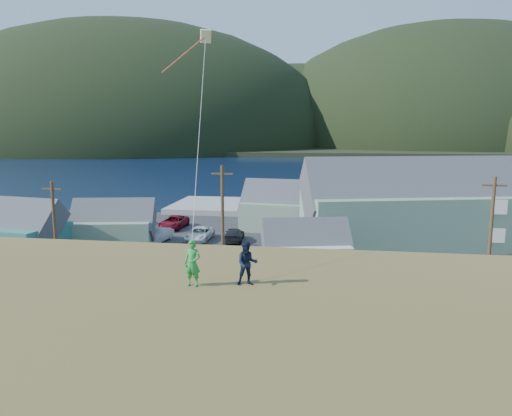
{
  "coord_description": "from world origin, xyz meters",
  "views": [
    {
      "loc": [
        5.05,
        -34.19,
        12.55
      ],
      "look_at": [
        1.57,
        -11.55,
        8.8
      ],
      "focal_mm": 35.0,
      "sensor_mm": 36.0,
      "label": 1
    }
  ],
  "objects_px": {
    "shed_teal": "(16,231)",
    "kite_flyer_green": "(193,263)",
    "shed_palegreen_near": "(114,225)",
    "kite_flyer_navy": "(247,263)",
    "shed_palegreen_far": "(288,207)",
    "wharf": "(258,207)",
    "lodge": "(456,204)",
    "shed_white": "(306,249)"
  },
  "relations": [
    {
      "from": "wharf",
      "to": "lodge",
      "type": "xyz_separation_m",
      "value": [
        24.1,
        -19.37,
        3.94
      ]
    },
    {
      "from": "shed_palegreen_far",
      "to": "kite_flyer_green",
      "type": "distance_m",
      "value": 44.26
    },
    {
      "from": "wharf",
      "to": "shed_teal",
      "type": "relative_size",
      "value": 2.66
    },
    {
      "from": "kite_flyer_navy",
      "to": "wharf",
      "type": "bearing_deg",
      "value": 84.93
    },
    {
      "from": "shed_palegreen_far",
      "to": "kite_flyer_green",
      "type": "xyz_separation_m",
      "value": [
        0.7,
        -43.96,
        5.14
      ]
    },
    {
      "from": "wharf",
      "to": "kite_flyer_navy",
      "type": "height_order",
      "value": "kite_flyer_navy"
    },
    {
      "from": "shed_teal",
      "to": "shed_palegreen_near",
      "type": "distance_m",
      "value": 9.23
    },
    {
      "from": "lodge",
      "to": "shed_teal",
      "type": "relative_size",
      "value": 3.44
    },
    {
      "from": "shed_white",
      "to": "kite_flyer_green",
      "type": "bearing_deg",
      "value": -109.65
    },
    {
      "from": "kite_flyer_navy",
      "to": "shed_palegreen_far",
      "type": "bearing_deg",
      "value": 80.12
    },
    {
      "from": "kite_flyer_green",
      "to": "kite_flyer_navy",
      "type": "bearing_deg",
      "value": 21.39
    },
    {
      "from": "shed_palegreen_near",
      "to": "kite_flyer_navy",
      "type": "bearing_deg",
      "value": -70.15
    },
    {
      "from": "lodge",
      "to": "kite_flyer_navy",
      "type": "distance_m",
      "value": 41.94
    },
    {
      "from": "shed_palegreen_near",
      "to": "shed_palegreen_far",
      "type": "distance_m",
      "value": 20.69
    },
    {
      "from": "lodge",
      "to": "shed_palegreen_far",
      "type": "height_order",
      "value": "lodge"
    },
    {
      "from": "shed_teal",
      "to": "shed_palegreen_far",
      "type": "relative_size",
      "value": 0.83
    },
    {
      "from": "shed_white",
      "to": "kite_flyer_navy",
      "type": "xyz_separation_m",
      "value": [
        -0.76,
        -25.08,
        5.68
      ]
    },
    {
      "from": "kite_flyer_green",
      "to": "shed_white",
      "type": "bearing_deg",
      "value": 93.12
    },
    {
      "from": "shed_white",
      "to": "shed_palegreen_far",
      "type": "bearing_deg",
      "value": 86.08
    },
    {
      "from": "wharf",
      "to": "shed_white",
      "type": "height_order",
      "value": "shed_white"
    },
    {
      "from": "shed_palegreen_near",
      "to": "shed_white",
      "type": "bearing_deg",
      "value": -30.57
    },
    {
      "from": "shed_palegreen_near",
      "to": "kite_flyer_navy",
      "type": "distance_m",
      "value": 38.04
    },
    {
      "from": "shed_white",
      "to": "shed_teal",
      "type": "bearing_deg",
      "value": 162.85
    },
    {
      "from": "shed_teal",
      "to": "shed_palegreen_near",
      "type": "height_order",
      "value": "shed_teal"
    },
    {
      "from": "shed_teal",
      "to": "lodge",
      "type": "bearing_deg",
      "value": 25.01
    },
    {
      "from": "shed_white",
      "to": "shed_palegreen_far",
      "type": "relative_size",
      "value": 0.71
    },
    {
      "from": "kite_flyer_navy",
      "to": "shed_palegreen_near",
      "type": "bearing_deg",
      "value": 108.4
    },
    {
      "from": "shed_white",
      "to": "wharf",
      "type": "bearing_deg",
      "value": 91.39
    },
    {
      "from": "wharf",
      "to": "kite_flyer_navy",
      "type": "bearing_deg",
      "value": -81.9
    },
    {
      "from": "shed_teal",
      "to": "kite_flyer_green",
      "type": "height_order",
      "value": "kite_flyer_green"
    },
    {
      "from": "shed_palegreen_near",
      "to": "shed_teal",
      "type": "bearing_deg",
      "value": -155.83
    },
    {
      "from": "kite_flyer_navy",
      "to": "shed_teal",
      "type": "bearing_deg",
      "value": 122.38
    },
    {
      "from": "shed_teal",
      "to": "kite_flyer_green",
      "type": "bearing_deg",
      "value": -37.44
    },
    {
      "from": "shed_white",
      "to": "kite_flyer_navy",
      "type": "bearing_deg",
      "value": -105.65
    },
    {
      "from": "wharf",
      "to": "shed_palegreen_near",
      "type": "distance_m",
      "value": 28.44
    },
    {
      "from": "kite_flyer_green",
      "to": "kite_flyer_navy",
      "type": "xyz_separation_m",
      "value": [
        1.8,
        0.4,
        -0.04
      ]
    },
    {
      "from": "shed_palegreen_near",
      "to": "kite_flyer_green",
      "type": "relative_size",
      "value": 5.92
    },
    {
      "from": "lodge",
      "to": "shed_palegreen_far",
      "type": "bearing_deg",
      "value": 150.41
    },
    {
      "from": "shed_palegreen_far",
      "to": "kite_flyer_navy",
      "type": "relative_size",
      "value": 7.83
    },
    {
      "from": "wharf",
      "to": "shed_teal",
      "type": "bearing_deg",
      "value": -121.07
    },
    {
      "from": "shed_teal",
      "to": "kite_flyer_green",
      "type": "xyz_separation_m",
      "value": [
        25.37,
        -27.06,
        5.38
      ]
    },
    {
      "from": "shed_teal",
      "to": "kite_flyer_navy",
      "type": "height_order",
      "value": "kite_flyer_navy"
    }
  ]
}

